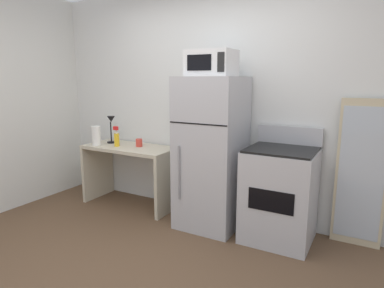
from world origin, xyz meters
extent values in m
plane|color=brown|center=(0.00, 0.00, 0.00)|extent=(12.00, 12.00, 0.00)
cube|color=silver|center=(0.00, 1.70, 1.30)|extent=(5.00, 0.10, 2.60)
cube|color=beige|center=(-0.98, 1.36, 0.73)|extent=(1.17, 0.54, 0.04)
cube|color=beige|center=(-1.54, 1.36, 0.35)|extent=(0.04, 0.54, 0.71)
cube|color=beige|center=(-0.41, 1.36, 0.35)|extent=(0.04, 0.54, 0.71)
cylinder|color=black|center=(-1.33, 1.42, 0.76)|extent=(0.11, 0.11, 0.02)
cylinder|color=black|center=(-1.33, 1.42, 0.90)|extent=(0.02, 0.02, 0.26)
cone|color=black|center=(-1.30, 1.40, 1.07)|extent=(0.10, 0.10, 0.08)
cylinder|color=#D83F33|center=(-0.87, 1.41, 0.80)|extent=(0.08, 0.08, 0.09)
cylinder|color=yellow|center=(-1.12, 1.28, 0.83)|extent=(0.06, 0.06, 0.16)
cylinder|color=white|center=(-1.12, 1.28, 0.93)|extent=(0.02, 0.02, 0.04)
cube|color=red|center=(-1.12, 1.27, 0.98)|extent=(0.06, 0.03, 0.04)
cylinder|color=white|center=(-1.39, 1.22, 0.87)|extent=(0.11, 0.11, 0.24)
cube|color=#B7B7BC|center=(0.17, 1.32, 0.80)|extent=(0.63, 0.63, 1.59)
cube|color=black|center=(0.17, 1.00, 1.15)|extent=(0.62, 0.00, 0.01)
cylinder|color=gray|center=(-0.04, 0.99, 0.64)|extent=(0.02, 0.02, 0.56)
cube|color=silver|center=(0.17, 1.30, 1.72)|extent=(0.46, 0.34, 0.26)
cube|color=black|center=(0.12, 1.12, 1.72)|extent=(0.26, 0.01, 0.15)
cube|color=black|center=(0.35, 1.12, 1.72)|extent=(0.07, 0.01, 0.18)
cube|color=#B7B7BC|center=(0.90, 1.33, 0.45)|extent=(0.65, 0.60, 0.90)
cube|color=black|center=(0.90, 1.33, 0.91)|extent=(0.62, 0.58, 0.02)
cube|color=#B7B7BC|center=(0.90, 1.61, 1.01)|extent=(0.65, 0.04, 0.18)
cube|color=black|center=(0.90, 1.03, 0.50)|extent=(0.41, 0.01, 0.20)
cube|color=#C6B793|center=(1.58, 1.59, 0.70)|extent=(0.44, 0.03, 1.40)
cube|color=#B2BCC6|center=(1.58, 1.57, 0.70)|extent=(0.39, 0.00, 1.26)
camera|label=1|loc=(1.66, -1.77, 1.57)|focal=31.06mm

